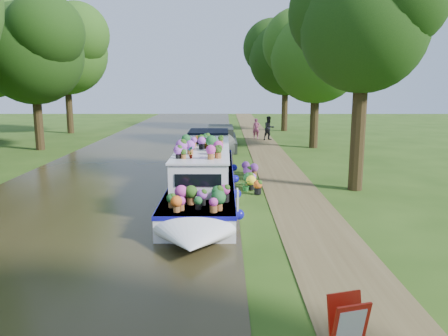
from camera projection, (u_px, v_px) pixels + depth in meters
ground at (268, 211)px, 14.68m from camera, size 100.00×100.00×0.00m
canal_water at (90, 210)px, 14.70m from camera, size 10.00×100.00×0.02m
towpath at (304, 210)px, 14.68m from camera, size 2.20×100.00×0.03m
plant_boat at (204, 174)px, 16.47m from camera, size 2.29×13.52×2.29m
tree_near_overhang at (364, 19)px, 16.45m from camera, size 5.52×5.28×8.99m
tree_near_mid at (316, 49)px, 28.28m from camera, size 6.90×6.60×9.40m
tree_near_far at (286, 52)px, 38.98m from camera, size 7.59×7.26×10.30m
tree_far_c at (33, 47)px, 27.33m from camera, size 7.13×6.82×9.59m
tree_far_d at (65, 46)px, 37.00m from camera, size 8.05×7.70×10.85m
second_boat at (221, 140)px, 29.07m from camera, size 2.11×7.36×1.43m
sandwich_board at (348, 329)px, 6.72m from camera, size 0.63×0.61×0.94m
pedestrian_pink at (256, 129)px, 33.89m from camera, size 0.63×0.47×1.58m
pedestrian_dark at (269, 128)px, 33.13m from camera, size 1.08×0.98×1.80m
verge_plant at (246, 185)px, 17.34m from camera, size 0.50×0.47×0.46m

